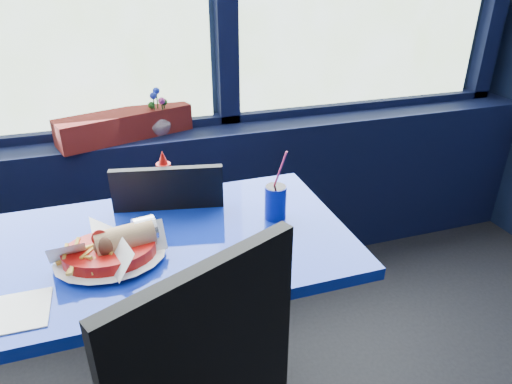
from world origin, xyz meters
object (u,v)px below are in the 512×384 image
at_px(chair_near_back, 165,245).
at_px(planter_box, 125,125).
at_px(near_table, 167,286).
at_px(flower_vase, 160,121).
at_px(soda_cup, 275,201).
at_px(ketchup_bottle, 165,180).
at_px(food_basket, 112,250).

relative_size(chair_near_back, planter_box, 1.46).
distance_m(near_table, flower_vase, 0.92).
height_order(near_table, planter_box, planter_box).
relative_size(planter_box, soda_cup, 2.45).
bearing_deg(flower_vase, ketchup_bottle, -95.89).
relative_size(near_table, planter_box, 1.94).
relative_size(flower_vase, soda_cup, 0.88).
height_order(planter_box, soda_cup, soda_cup).
height_order(chair_near_back, planter_box, planter_box).
bearing_deg(soda_cup, ketchup_bottle, 145.21).
bearing_deg(ketchup_bottle, soda_cup, -34.79).
xyz_separation_m(near_table, planter_box, (-0.04, 0.87, 0.29)).
height_order(planter_box, food_basket, planter_box).
bearing_deg(soda_cup, near_table, -176.00).
xyz_separation_m(chair_near_back, ketchup_bottle, (0.02, -0.06, 0.32)).
bearing_deg(food_basket, ketchup_bottle, 72.83).
bearing_deg(chair_near_back, planter_box, -71.08).
distance_m(chair_near_back, planter_box, 0.65).
bearing_deg(food_basket, flower_vase, 88.87).
bearing_deg(food_basket, planter_box, 98.27).
distance_m(near_table, chair_near_back, 0.33).
relative_size(planter_box, food_basket, 1.87).
bearing_deg(food_basket, soda_cup, 24.39).
height_order(near_table, food_basket, food_basket).
xyz_separation_m(chair_near_back, flower_vase, (0.08, 0.54, 0.35)).
relative_size(near_table, food_basket, 3.63).
distance_m(food_basket, ketchup_bottle, 0.39).
xyz_separation_m(ketchup_bottle, soda_cup, (0.34, -0.24, -0.03)).
bearing_deg(planter_box, food_basket, -114.62).
relative_size(chair_near_back, food_basket, 2.74).
xyz_separation_m(chair_near_back, planter_box, (-0.07, 0.55, 0.34)).
relative_size(ketchup_bottle, soda_cup, 0.80).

